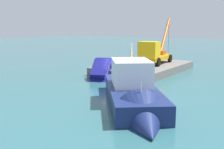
% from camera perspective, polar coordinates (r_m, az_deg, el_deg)
% --- Properties ---
extents(ground, '(200.00, 200.00, 0.00)m').
position_cam_1_polar(ground, '(28.53, 1.13, -0.96)').
color(ground, '#2D6066').
extents(dock, '(12.58, 7.78, 0.86)m').
position_cam_1_polar(dock, '(33.71, 6.76, 1.38)').
color(dock, slate).
rests_on(dock, ground).
extents(crane_truck, '(10.99, 3.23, 5.73)m').
position_cam_1_polar(crane_truck, '(33.74, 8.56, 4.45)').
color(crane_truck, orange).
rests_on(crane_truck, dock).
extents(dock_worker, '(0.34, 0.34, 1.77)m').
position_cam_1_polar(dock_worker, '(33.54, 3.94, 3.68)').
color(dock_worker, black).
rests_on(dock_worker, dock).
extents(salvaged_car, '(4.36, 3.14, 3.14)m').
position_cam_1_polar(salvaged_car, '(28.25, -2.44, 0.36)').
color(salvaged_car, navy).
rests_on(salvaged_car, ground).
extents(moored_yacht, '(11.49, 9.94, 5.66)m').
position_cam_1_polar(moored_yacht, '(18.34, 4.76, -5.78)').
color(moored_yacht, navy).
rests_on(moored_yacht, ground).
extents(piling_near, '(0.40, 0.40, 1.86)m').
position_cam_1_polar(piling_near, '(29.23, -3.32, 1.13)').
color(piling_near, brown).
rests_on(piling_near, ground).
extents(piling_mid, '(0.36, 0.36, 1.49)m').
position_cam_1_polar(piling_mid, '(27.60, 0.79, 0.24)').
color(piling_mid, brown).
rests_on(piling_mid, ground).
extents(piling_far, '(0.34, 0.34, 1.32)m').
position_cam_1_polar(piling_far, '(26.50, 5.13, -0.38)').
color(piling_far, '#50512C').
rests_on(piling_far, ground).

